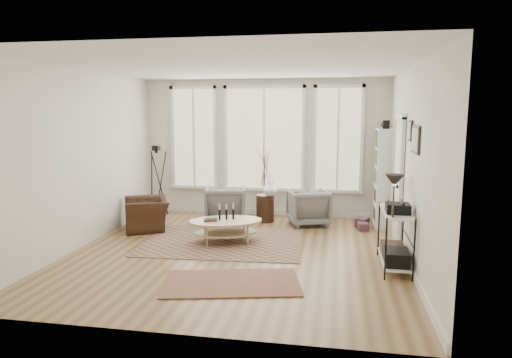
% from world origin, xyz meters
% --- Properties ---
extents(room, '(5.50, 5.54, 2.90)m').
position_xyz_m(room, '(0.02, 0.03, 1.43)').
color(room, '#98764B').
rests_on(room, ground).
extents(bay_window, '(4.14, 0.12, 2.24)m').
position_xyz_m(bay_window, '(0.00, 2.71, 1.61)').
color(bay_window, '#D6AF81').
rests_on(bay_window, ground).
extents(door, '(0.09, 1.06, 2.22)m').
position_xyz_m(door, '(2.57, 1.15, 1.12)').
color(door, silver).
rests_on(door, ground).
extents(bookcase, '(0.31, 0.85, 2.06)m').
position_xyz_m(bookcase, '(2.44, 2.23, 0.96)').
color(bookcase, white).
rests_on(bookcase, ground).
extents(low_shelf, '(0.38, 1.08, 1.30)m').
position_xyz_m(low_shelf, '(2.38, -0.30, 0.51)').
color(low_shelf, white).
rests_on(low_shelf, ground).
extents(wall_art, '(0.04, 0.88, 0.44)m').
position_xyz_m(wall_art, '(2.58, -0.27, 1.88)').
color(wall_art, black).
rests_on(wall_art, ground).
extents(rug_main, '(2.79, 2.16, 0.01)m').
position_xyz_m(rug_main, '(-0.35, 0.52, 0.01)').
color(rug_main, brown).
rests_on(rug_main, ground).
extents(rug_runner, '(1.95, 1.35, 0.01)m').
position_xyz_m(rug_runner, '(0.21, -1.32, 0.01)').
color(rug_runner, brown).
rests_on(rug_runner, ground).
extents(coffee_table, '(1.43, 1.16, 0.57)m').
position_xyz_m(coffee_table, '(-0.31, 0.50, 0.31)').
color(coffee_table, tan).
rests_on(coffee_table, ground).
extents(armchair_left, '(0.91, 0.93, 0.73)m').
position_xyz_m(armchair_left, '(-0.66, 1.94, 0.37)').
color(armchair_left, slate).
rests_on(armchair_left, ground).
extents(armchair_right, '(0.96, 0.97, 0.70)m').
position_xyz_m(armchair_right, '(1.00, 1.99, 0.35)').
color(armchair_right, slate).
rests_on(armchair_right, ground).
extents(side_table, '(0.37, 0.37, 1.53)m').
position_xyz_m(side_table, '(0.12, 2.11, 0.74)').
color(side_table, '#331D12').
rests_on(side_table, ground).
extents(vase, '(0.30, 0.30, 0.27)m').
position_xyz_m(vase, '(0.23, 2.04, 0.69)').
color(vase, silver).
rests_on(vase, side_table).
extents(accent_chair, '(1.16, 1.11, 0.59)m').
position_xyz_m(accent_chair, '(-2.00, 1.11, 0.29)').
color(accent_chair, '#331D12').
rests_on(accent_chair, ground).
extents(tripod_camera, '(0.53, 0.53, 1.50)m').
position_xyz_m(tripod_camera, '(-2.25, 2.27, 0.69)').
color(tripod_camera, black).
rests_on(tripod_camera, ground).
extents(book_stack_near, '(0.30, 0.33, 0.18)m').
position_xyz_m(book_stack_near, '(2.05, 2.00, 0.09)').
color(book_stack_near, maroon).
rests_on(book_stack_near, ground).
extents(book_stack_far, '(0.22, 0.26, 0.15)m').
position_xyz_m(book_stack_far, '(2.05, 1.72, 0.07)').
color(book_stack_far, maroon).
rests_on(book_stack_far, ground).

